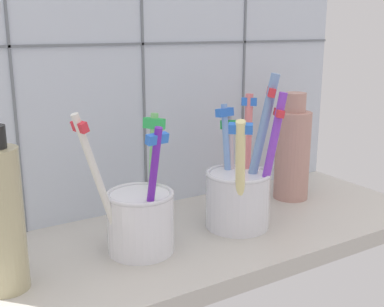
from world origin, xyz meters
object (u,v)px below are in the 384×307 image
object	(u,v)px
toothbrush_cup_left	(140,217)
toothbrush_cup_right	(240,191)
ceramic_vase	(292,152)
soap_bottle	(1,217)

from	to	relation	value
toothbrush_cup_left	toothbrush_cup_right	xyz separation A→B (cm)	(13.20, -0.10, 0.60)
toothbrush_cup_left	toothbrush_cup_right	world-z (taller)	toothbrush_cup_right
toothbrush_cup_left	ceramic_vase	distance (cm)	26.30
toothbrush_cup_right	ceramic_vase	world-z (taller)	toothbrush_cup_right
toothbrush_cup_right	ceramic_vase	bearing A→B (deg)	19.62
toothbrush_cup_right	soap_bottle	xyz separation A→B (cm)	(-27.24, -0.50, 2.54)
ceramic_vase	soap_bottle	distance (cm)	40.13
ceramic_vase	soap_bottle	size ratio (longest dim) A/B	0.97
toothbrush_cup_right	soap_bottle	distance (cm)	27.36
ceramic_vase	soap_bottle	bearing A→B (deg)	-172.87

